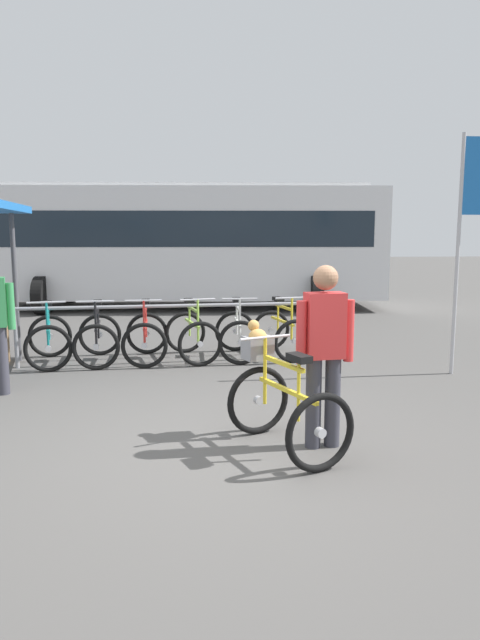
# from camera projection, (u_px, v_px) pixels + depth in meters

# --- Properties ---
(ground_plane) EXTENTS (80.00, 80.00, 0.00)m
(ground_plane) POSITION_uv_depth(u_px,v_px,m) (221.00, 452.00, 5.11)
(ground_plane) COLOR #514F4C
(bike_rack_rail) EXTENTS (4.60, 0.32, 0.88)m
(bike_rack_rail) POSITION_uv_depth(u_px,v_px,m) (176.00, 316.00, 8.56)
(bike_rack_rail) COLOR #99999E
(bike_rack_rail) RESTS_ON ground
(racked_bike_teal) EXTENTS (0.86, 1.21, 0.97)m
(racked_bike_teal) POSITION_uv_depth(u_px,v_px,m) (49.00, 339.00, 8.49)
(racked_bike_teal) COLOR black
(racked_bike_teal) RESTS_ON ground
(racked_bike_black) EXTENTS (0.75, 1.15, 0.97)m
(racked_bike_black) POSITION_uv_depth(u_px,v_px,m) (98.00, 338.00, 8.60)
(racked_bike_black) COLOR black
(racked_bike_black) RESTS_ON ground
(racked_bike_red) EXTENTS (0.68, 1.10, 0.97)m
(racked_bike_red) POSITION_uv_depth(u_px,v_px,m) (146.00, 337.00, 8.71)
(racked_bike_red) COLOR black
(racked_bike_red) RESTS_ON ground
(racked_bike_lime) EXTENTS (0.86, 1.19, 0.97)m
(racked_bike_lime) POSITION_uv_depth(u_px,v_px,m) (192.00, 335.00, 8.82)
(racked_bike_lime) COLOR black
(racked_bike_lime) RESTS_ON ground
(racked_bike_white) EXTENTS (0.68, 1.09, 0.97)m
(racked_bike_white) POSITION_uv_depth(u_px,v_px,m) (238.00, 334.00, 8.93)
(racked_bike_white) COLOR black
(racked_bike_white) RESTS_ON ground
(racked_bike_yellow) EXTENTS (0.87, 1.22, 0.98)m
(racked_bike_yellow) POSITION_uv_depth(u_px,v_px,m) (282.00, 333.00, 9.04)
(racked_bike_yellow) COLOR black
(racked_bike_yellow) RESTS_ON ground
(featured_bicycle) EXTENTS (1.01, 1.26, 1.09)m
(featured_bicycle) POSITION_uv_depth(u_px,v_px,m) (280.00, 394.00, 5.18)
(featured_bicycle) COLOR black
(featured_bicycle) RESTS_ON ground
(person_with_featured_bike) EXTENTS (0.53, 0.23, 1.64)m
(person_with_featured_bike) POSITION_uv_depth(u_px,v_px,m) (324.00, 348.00, 5.12)
(person_with_featured_bike) COLOR #383842
(person_with_featured_bike) RESTS_ON ground
(bus_distant) EXTENTS (10.17, 3.92, 3.08)m
(bus_distant) POSITION_uv_depth(u_px,v_px,m) (183.00, 240.00, 14.79)
(bus_distant) COLOR silver
(bus_distant) RESTS_ON ground
(banner_flag) EXTENTS (0.45, 0.05, 3.20)m
(banner_flag) POSITION_uv_depth(u_px,v_px,m) (470.00, 209.00, 7.65)
(banner_flag) COLOR #B2B2B7
(banner_flag) RESTS_ON ground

